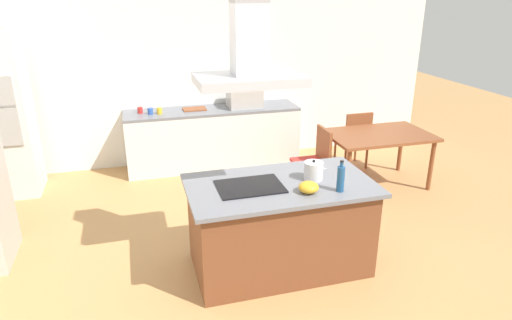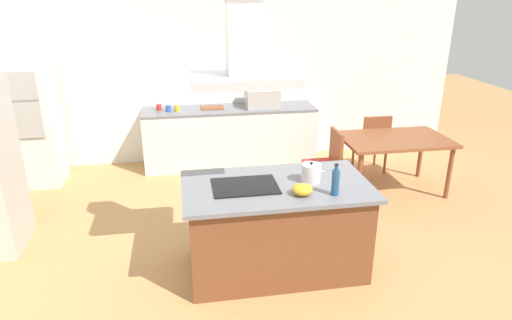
# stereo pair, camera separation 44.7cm
# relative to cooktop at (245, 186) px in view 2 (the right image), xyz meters

# --- Properties ---
(ground) EXTENTS (16.00, 16.00, 0.00)m
(ground) POSITION_rel_cooktop_xyz_m (0.30, 1.50, -0.91)
(ground) COLOR tan
(wall_back) EXTENTS (7.20, 0.10, 2.70)m
(wall_back) POSITION_rel_cooktop_xyz_m (0.30, 3.25, 0.44)
(wall_back) COLOR white
(wall_back) RESTS_ON ground
(kitchen_island) EXTENTS (1.75, 0.99, 0.90)m
(kitchen_island) POSITION_rel_cooktop_xyz_m (0.30, 0.00, -0.45)
(kitchen_island) COLOR brown
(kitchen_island) RESTS_ON ground
(cooktop) EXTENTS (0.60, 0.44, 0.01)m
(cooktop) POSITION_rel_cooktop_xyz_m (0.00, 0.00, 0.00)
(cooktop) COLOR black
(cooktop) RESTS_ON kitchen_island
(tea_kettle) EXTENTS (0.23, 0.18, 0.20)m
(tea_kettle) POSITION_rel_cooktop_xyz_m (0.63, 0.01, 0.08)
(tea_kettle) COLOR silver
(tea_kettle) RESTS_ON kitchen_island
(olive_oil_bottle) EXTENTS (0.07, 0.07, 0.29)m
(olive_oil_bottle) POSITION_rel_cooktop_xyz_m (0.76, -0.30, 0.12)
(olive_oil_bottle) COLOR navy
(olive_oil_bottle) RESTS_ON kitchen_island
(mixing_bowl) EXTENTS (0.18, 0.18, 0.10)m
(mixing_bowl) POSITION_rel_cooktop_xyz_m (0.47, -0.25, 0.04)
(mixing_bowl) COLOR gold
(mixing_bowl) RESTS_ON kitchen_island
(back_counter) EXTENTS (2.61, 0.62, 0.90)m
(back_counter) POSITION_rel_cooktop_xyz_m (0.19, 2.88, -0.46)
(back_counter) COLOR silver
(back_counter) RESTS_ON ground
(countertop_microwave) EXTENTS (0.50, 0.38, 0.28)m
(countertop_microwave) POSITION_rel_cooktop_xyz_m (0.69, 2.88, 0.13)
(countertop_microwave) COLOR #B2AFAA
(countertop_microwave) RESTS_ON back_counter
(coffee_mug_red) EXTENTS (0.08, 0.08, 0.09)m
(coffee_mug_red) POSITION_rel_cooktop_xyz_m (-0.86, 2.94, 0.04)
(coffee_mug_red) COLOR red
(coffee_mug_red) RESTS_ON back_counter
(coffee_mug_blue) EXTENTS (0.08, 0.08, 0.09)m
(coffee_mug_blue) POSITION_rel_cooktop_xyz_m (-0.72, 2.84, 0.04)
(coffee_mug_blue) COLOR #2D56B2
(coffee_mug_blue) RESTS_ON back_counter
(coffee_mug_yellow) EXTENTS (0.08, 0.08, 0.09)m
(coffee_mug_yellow) POSITION_rel_cooktop_xyz_m (-0.59, 2.83, 0.04)
(coffee_mug_yellow) COLOR gold
(coffee_mug_yellow) RESTS_ON back_counter
(cutting_board) EXTENTS (0.34, 0.24, 0.02)m
(cutting_board) POSITION_rel_cooktop_xyz_m (-0.07, 2.93, 0.00)
(cutting_board) COLOR brown
(cutting_board) RESTS_ON back_counter
(wall_oven_stack) EXTENTS (0.70, 0.66, 2.20)m
(wall_oven_stack) POSITION_rel_cooktop_xyz_m (-2.60, 2.65, 0.20)
(wall_oven_stack) COLOR silver
(wall_oven_stack) RESTS_ON ground
(dining_table) EXTENTS (1.40, 0.90, 0.75)m
(dining_table) POSITION_rel_cooktop_xyz_m (2.24, 1.53, -0.24)
(dining_table) COLOR brown
(dining_table) RESTS_ON ground
(chair_facing_back_wall) EXTENTS (0.42, 0.42, 0.89)m
(chair_facing_back_wall) POSITION_rel_cooktop_xyz_m (2.24, 2.20, -0.40)
(chair_facing_back_wall) COLOR red
(chair_facing_back_wall) RESTS_ON ground
(chair_at_left_end) EXTENTS (0.42, 0.42, 0.89)m
(chair_at_left_end) POSITION_rel_cooktop_xyz_m (1.32, 1.53, -0.40)
(chair_at_left_end) COLOR red
(chair_at_left_end) RESTS_ON ground
(range_hood) EXTENTS (0.90, 0.55, 0.78)m
(range_hood) POSITION_rel_cooktop_xyz_m (-0.00, 0.00, 1.20)
(range_hood) COLOR #ADADB2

